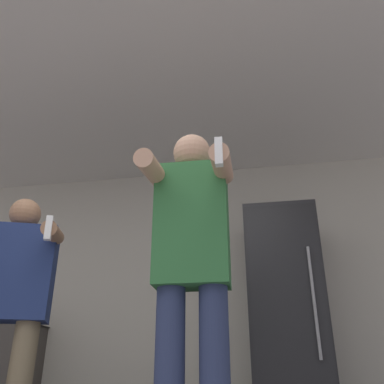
{
  "coord_description": "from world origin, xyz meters",
  "views": [
    {
      "loc": [
        0.93,
        -1.09,
        0.41
      ],
      "look_at": [
        0.58,
        0.96,
        1.38
      ],
      "focal_mm": 40.0,
      "sensor_mm": 36.0,
      "label": 1
    }
  ],
  "objects_px": {
    "refrigerator": "(287,321)",
    "bottle_brown_liquor": "(11,315)",
    "person_woman_foreground": "(192,262)",
    "person_man_side": "(10,299)",
    "bottle_clear_vodka": "(26,313)"
  },
  "relations": [
    {
      "from": "refrigerator",
      "to": "person_woman_foreground",
      "type": "relative_size",
      "value": 1.07
    },
    {
      "from": "bottle_clear_vodka",
      "to": "bottle_brown_liquor",
      "type": "xyz_separation_m",
      "value": [
        -0.15,
        -0.0,
        -0.01
      ]
    },
    {
      "from": "bottle_brown_liquor",
      "to": "person_man_side",
      "type": "relative_size",
      "value": 0.15
    },
    {
      "from": "bottle_clear_vodka",
      "to": "refrigerator",
      "type": "bearing_deg",
      "value": -1.44
    },
    {
      "from": "person_woman_foreground",
      "to": "person_man_side",
      "type": "bearing_deg",
      "value": 165.01
    },
    {
      "from": "bottle_brown_liquor",
      "to": "bottle_clear_vodka",
      "type": "bearing_deg",
      "value": 0.0
    },
    {
      "from": "bottle_clear_vodka",
      "to": "person_man_side",
      "type": "relative_size",
      "value": 0.18
    },
    {
      "from": "refrigerator",
      "to": "bottle_brown_liquor",
      "type": "relative_size",
      "value": 7.85
    },
    {
      "from": "bottle_brown_liquor",
      "to": "person_man_side",
      "type": "height_order",
      "value": "person_man_side"
    },
    {
      "from": "person_woman_foreground",
      "to": "bottle_brown_liquor",
      "type": "bearing_deg",
      "value": 139.46
    },
    {
      "from": "person_man_side",
      "to": "person_woman_foreground",
      "type": "bearing_deg",
      "value": -14.99
    },
    {
      "from": "refrigerator",
      "to": "bottle_clear_vodka",
      "type": "relative_size",
      "value": 6.71
    },
    {
      "from": "bottle_brown_liquor",
      "to": "person_woman_foreground",
      "type": "relative_size",
      "value": 0.14
    },
    {
      "from": "bottle_clear_vodka",
      "to": "person_man_side",
      "type": "distance_m",
      "value": 1.6
    },
    {
      "from": "person_woman_foreground",
      "to": "person_man_side",
      "type": "distance_m",
      "value": 1.19
    }
  ]
}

